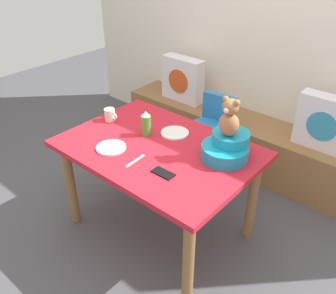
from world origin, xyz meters
TOP-DOWN VIEW (x-y plane):
  - ground_plane at (0.00, 0.00)m, footprint 8.00×8.00m
  - back_wall at (0.00, 1.48)m, footprint 4.40×0.10m
  - window_bench at (0.00, 1.21)m, footprint 2.60×0.44m
  - pillow_floral_left at (-0.74, 1.19)m, footprint 0.44×0.15m
  - pillow_floral_right at (0.69, 1.19)m, footprint 0.44×0.15m
  - dining_table at (0.00, 0.00)m, footprint 1.30×0.92m
  - highchair at (-0.09, 0.77)m, footprint 0.35×0.48m
  - infant_seat_teal at (0.41, 0.19)m, footprint 0.30×0.33m
  - teddy_bear at (0.41, 0.19)m, footprint 0.13×0.12m
  - ketchup_bottle at (-0.17, 0.06)m, footprint 0.07×0.07m
  - coffee_mug at (-0.53, 0.04)m, footprint 0.12×0.08m
  - dinner_plate_near at (-0.03, 0.21)m, footprint 0.20×0.20m
  - dinner_plate_far at (-0.22, -0.22)m, footprint 0.20×0.20m
  - cell_phone at (0.23, -0.21)m, footprint 0.15×0.07m
  - table_fork at (0.01, -0.23)m, footprint 0.03×0.17m

SIDE VIEW (x-z plane):
  - ground_plane at x=0.00m, z-range 0.00..0.00m
  - window_bench at x=0.00m, z-range 0.00..0.46m
  - highchair at x=-0.09m, z-range 0.13..0.92m
  - dining_table at x=0.00m, z-range 0.27..1.01m
  - pillow_floral_left at x=-0.74m, z-range 0.46..0.90m
  - pillow_floral_right at x=0.69m, z-range 0.46..0.90m
  - table_fork at x=0.01m, z-range 0.74..0.75m
  - cell_phone at x=0.23m, z-range 0.74..0.75m
  - dinner_plate_near at x=-0.03m, z-range 0.74..0.75m
  - dinner_plate_far at x=-0.22m, z-range 0.74..0.75m
  - coffee_mug at x=-0.53m, z-range 0.74..0.84m
  - infant_seat_teal at x=0.41m, z-range 0.73..0.89m
  - ketchup_bottle at x=-0.17m, z-range 0.73..0.92m
  - teddy_bear at x=0.41m, z-range 0.89..1.14m
  - back_wall at x=0.00m, z-range 0.00..2.60m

